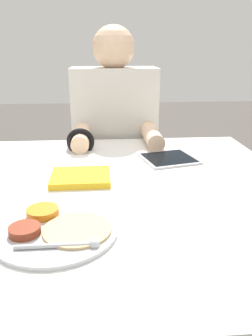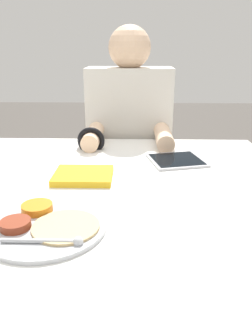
{
  "view_description": "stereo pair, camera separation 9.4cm",
  "coord_description": "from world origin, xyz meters",
  "px_view_note": "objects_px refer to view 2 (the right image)",
  "views": [
    {
      "loc": [
        -0.01,
        -0.88,
        1.09
      ],
      "look_at": [
        0.06,
        0.0,
        0.77
      ],
      "focal_mm": 35.0,
      "sensor_mm": 36.0,
      "label": 1
    },
    {
      "loc": [
        0.08,
        -0.88,
        1.09
      ],
      "look_at": [
        0.06,
        0.0,
        0.77
      ],
      "focal_mm": 35.0,
      "sensor_mm": 36.0,
      "label": 2
    }
  ],
  "objects_px": {
    "thali_tray": "(46,224)",
    "red_notebook": "(83,176)",
    "tablet_device": "(176,160)",
    "person_diner": "(129,161)"
  },
  "relations": [
    {
      "from": "red_notebook",
      "to": "tablet_device",
      "type": "height_order",
      "value": "red_notebook"
    },
    {
      "from": "red_notebook",
      "to": "person_diner",
      "type": "bearing_deg",
      "value": 77.69
    },
    {
      "from": "thali_tray",
      "to": "tablet_device",
      "type": "distance_m",
      "value": 0.59
    },
    {
      "from": "thali_tray",
      "to": "red_notebook",
      "type": "xyz_separation_m",
      "value": [
        0.04,
        0.3,
        -0.0
      ]
    },
    {
      "from": "person_diner",
      "to": "thali_tray",
      "type": "bearing_deg",
      "value": -100.81
    },
    {
      "from": "thali_tray",
      "to": "tablet_device",
      "type": "height_order",
      "value": "thali_tray"
    },
    {
      "from": "red_notebook",
      "to": "person_diner",
      "type": "distance_m",
      "value": 0.63
    },
    {
      "from": "thali_tray",
      "to": "person_diner",
      "type": "distance_m",
      "value": 0.93
    },
    {
      "from": "thali_tray",
      "to": "red_notebook",
      "type": "relative_size",
      "value": 1.53
    },
    {
      "from": "tablet_device",
      "to": "person_diner",
      "type": "bearing_deg",
      "value": 112.82
    }
  ]
}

